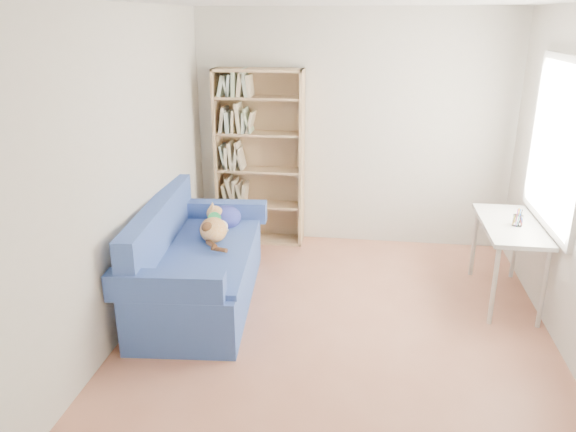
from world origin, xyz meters
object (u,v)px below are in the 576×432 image
object	(u,v)px
sofa	(197,265)
bookshelf	(260,165)
pen_cup	(518,219)
desk	(510,232)

from	to	relation	value
sofa	bookshelf	size ratio (longest dim) A/B	1.01
sofa	pen_cup	size ratio (longest dim) A/B	12.05
bookshelf	pen_cup	world-z (taller)	bookshelf
sofa	desk	bearing A→B (deg)	3.50
bookshelf	sofa	bearing A→B (deg)	-101.05
sofa	desk	distance (m)	2.85
bookshelf	desk	distance (m)	2.75
bookshelf	pen_cup	xyz separation A→B (m)	(2.54, -1.18, -0.10)
sofa	bookshelf	xyz separation A→B (m)	(0.30, 1.55, 0.55)
sofa	pen_cup	bearing A→B (deg)	2.34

